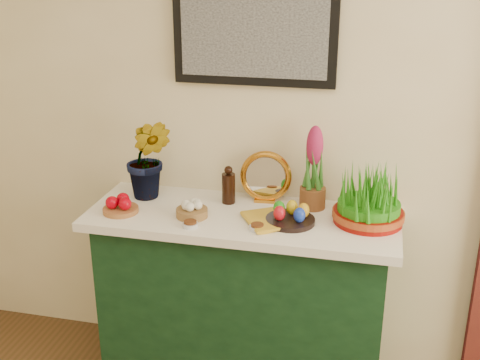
% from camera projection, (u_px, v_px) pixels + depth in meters
% --- Properties ---
extents(room, '(4.50, 4.54, 2.72)m').
position_uv_depth(room, '(134.00, 244.00, 0.64)').
color(room, brown).
rests_on(room, ground).
extents(sideboard, '(1.30, 0.45, 0.85)m').
position_uv_depth(sideboard, '(242.00, 302.00, 2.88)').
color(sideboard, '#163D1E').
rests_on(sideboard, ground).
extents(tablecloth, '(1.40, 0.55, 0.04)m').
position_uv_depth(tablecloth, '(243.00, 217.00, 2.72)').
color(tablecloth, white).
rests_on(tablecloth, sideboard).
extents(hyacinth_green, '(0.27, 0.24, 0.52)m').
position_uv_depth(hyacinth_green, '(148.00, 146.00, 2.80)').
color(hyacinth_green, '#347425').
rests_on(hyacinth_green, tablecloth).
extents(apple_bowl, '(0.18, 0.18, 0.08)m').
position_uv_depth(apple_bowl, '(120.00, 205.00, 2.72)').
color(apple_bowl, '#9F6033').
rests_on(apple_bowl, tablecloth).
extents(garlic_basket, '(0.15, 0.15, 0.08)m').
position_uv_depth(garlic_basket, '(192.00, 210.00, 2.67)').
color(garlic_basket, olive).
rests_on(garlic_basket, tablecloth).
extents(vinegar_cruet, '(0.06, 0.06, 0.18)m').
position_uv_depth(vinegar_cruet, '(229.00, 187.00, 2.81)').
color(vinegar_cruet, black).
rests_on(vinegar_cruet, tablecloth).
extents(mirror, '(0.25, 0.08, 0.25)m').
position_uv_depth(mirror, '(266.00, 177.00, 2.82)').
color(mirror, '#C68023').
rests_on(mirror, tablecloth).
extents(book, '(0.24, 0.26, 0.03)m').
position_uv_depth(book, '(248.00, 222.00, 2.59)').
color(book, gold).
rests_on(book, tablecloth).
extents(spice_dish_left, '(0.07, 0.07, 0.03)m').
position_uv_depth(spice_dish_left, '(190.00, 224.00, 2.58)').
color(spice_dish_left, silver).
rests_on(spice_dish_left, tablecloth).
extents(spice_dish_right, '(0.07, 0.07, 0.03)m').
position_uv_depth(spice_dish_right, '(257.00, 227.00, 2.55)').
color(spice_dish_right, silver).
rests_on(spice_dish_right, tablecloth).
extents(egg_plate, '(0.24, 0.24, 0.09)m').
position_uv_depth(egg_plate, '(290.00, 216.00, 2.61)').
color(egg_plate, black).
rests_on(egg_plate, tablecloth).
extents(hyacinth_pink, '(0.12, 0.12, 0.39)m').
position_uv_depth(hyacinth_pink, '(314.00, 172.00, 2.72)').
color(hyacinth_pink, brown).
rests_on(hyacinth_pink, tablecloth).
extents(wheatgrass_sabzeh, '(0.31, 0.31, 0.26)m').
position_uv_depth(wheatgrass_sabzeh, '(369.00, 198.00, 2.59)').
color(wheatgrass_sabzeh, maroon).
rests_on(wheatgrass_sabzeh, tablecloth).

